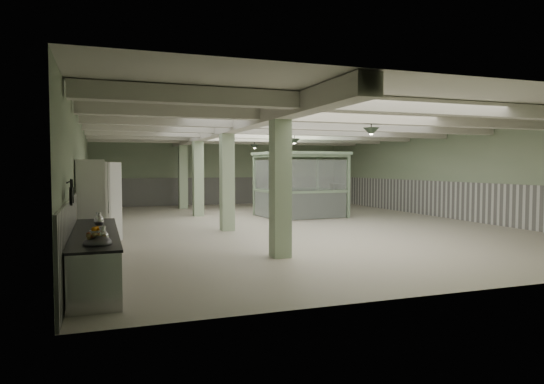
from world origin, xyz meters
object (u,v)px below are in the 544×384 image
object	(u,v)px
prep_counter	(96,255)
filing_cabinet	(336,199)
guard_booth	(300,173)
walkin_cooler	(93,203)

from	to	relation	value
prep_counter	filing_cabinet	size ratio (longest dim) A/B	3.34
guard_booth	filing_cabinet	bearing A→B (deg)	-4.27
filing_cabinet	walkin_cooler	bearing A→B (deg)	-141.40
guard_booth	filing_cabinet	world-z (taller)	guard_booth
prep_counter	guard_booth	world-z (taller)	guard_booth
prep_counter	walkin_cooler	xyz separation A→B (m)	(-0.08, 3.78, 0.72)
filing_cabinet	prep_counter	bearing A→B (deg)	-127.08
walkin_cooler	guard_booth	xyz separation A→B (m)	(8.14, 5.54, 0.64)
prep_counter	walkin_cooler	world-z (taller)	walkin_cooler
guard_booth	filing_cabinet	xyz separation A→B (m)	(1.70, -0.01, -1.13)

